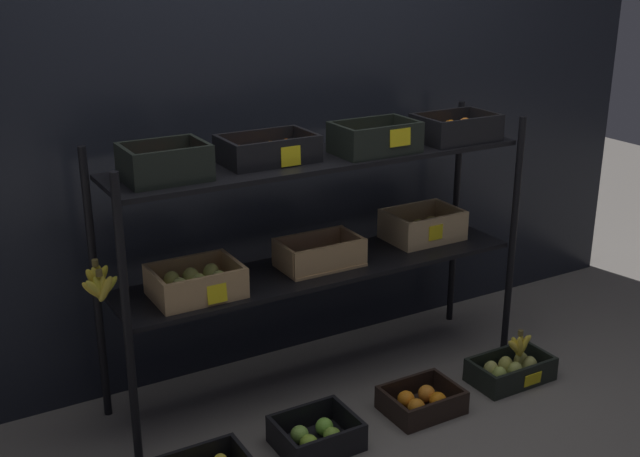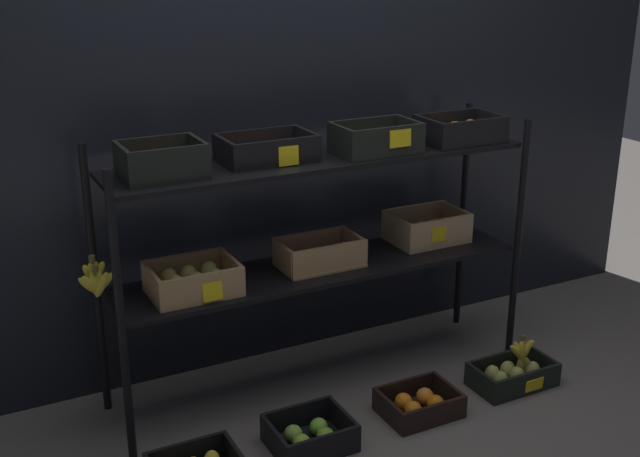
{
  "view_description": "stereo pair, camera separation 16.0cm",
  "coord_description": "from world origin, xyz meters",
  "px_view_note": "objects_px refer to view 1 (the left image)",
  "views": [
    {
      "loc": [
        -1.59,
        -2.75,
        1.84
      ],
      "look_at": [
        0.0,
        0.0,
        0.73
      ],
      "focal_mm": 44.94,
      "sensor_mm": 36.0,
      "label": 1
    },
    {
      "loc": [
        -1.45,
        -2.83,
        1.84
      ],
      "look_at": [
        0.0,
        0.0,
        0.73
      ],
      "focal_mm": 44.94,
      "sensor_mm": 36.0,
      "label": 2
    }
  ],
  "objects_px": {
    "crate_ground_pear": "(510,370)",
    "banana_bunch_loose": "(519,345)",
    "display_rack": "(320,209)",
    "crate_ground_orange": "(422,402)",
    "crate_ground_apple_green": "(316,436)"
  },
  "relations": [
    {
      "from": "crate_ground_apple_green",
      "to": "banana_bunch_loose",
      "type": "height_order",
      "value": "banana_bunch_loose"
    },
    {
      "from": "display_rack",
      "to": "banana_bunch_loose",
      "type": "bearing_deg",
      "value": -28.36
    },
    {
      "from": "crate_ground_orange",
      "to": "crate_ground_pear",
      "type": "bearing_deg",
      "value": 0.33
    },
    {
      "from": "crate_ground_apple_green",
      "to": "crate_ground_orange",
      "type": "bearing_deg",
      "value": -0.14
    },
    {
      "from": "display_rack",
      "to": "banana_bunch_loose",
      "type": "distance_m",
      "value": 1.1
    },
    {
      "from": "crate_ground_apple_green",
      "to": "crate_ground_pear",
      "type": "height_order",
      "value": "crate_ground_apple_green"
    },
    {
      "from": "crate_ground_pear",
      "to": "crate_ground_apple_green",
      "type": "bearing_deg",
      "value": -179.91
    },
    {
      "from": "crate_ground_orange",
      "to": "crate_ground_apple_green",
      "type": "bearing_deg",
      "value": 179.86
    },
    {
      "from": "display_rack",
      "to": "crate_ground_apple_green",
      "type": "bearing_deg",
      "value": -121.68
    },
    {
      "from": "crate_ground_orange",
      "to": "crate_ground_pear",
      "type": "relative_size",
      "value": 0.85
    },
    {
      "from": "banana_bunch_loose",
      "to": "crate_ground_orange",
      "type": "bearing_deg",
      "value": -179.91
    },
    {
      "from": "crate_ground_pear",
      "to": "banana_bunch_loose",
      "type": "height_order",
      "value": "banana_bunch_loose"
    },
    {
      "from": "crate_ground_orange",
      "to": "crate_ground_pear",
      "type": "xyz_separation_m",
      "value": [
        0.5,
        0.0,
        0.01
      ]
    },
    {
      "from": "crate_ground_apple_green",
      "to": "banana_bunch_loose",
      "type": "relative_size",
      "value": 2.04
    },
    {
      "from": "crate_ground_apple_green",
      "to": "banana_bunch_loose",
      "type": "distance_m",
      "value": 1.05
    }
  ]
}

